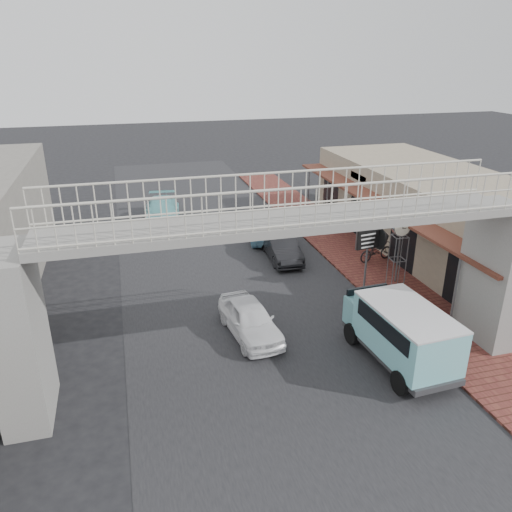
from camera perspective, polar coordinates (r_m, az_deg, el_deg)
ground at (r=19.94m, az=-0.40°, el=-6.59°), size 120.00×120.00×0.00m
road_strip at (r=19.94m, az=-0.40°, el=-6.58°), size 10.00×60.00×0.01m
sidewalk at (r=24.65m, az=12.49°, el=-1.15°), size 3.00×40.00×0.10m
shophouse_row at (r=27.08m, az=20.32°, el=4.52°), size 7.20×18.00×4.00m
footbridge at (r=15.09m, az=3.51°, el=-3.07°), size 16.40×2.40×6.34m
white_hatchback at (r=18.24m, az=-0.70°, el=-7.23°), size 1.92×3.90×1.28m
dark_sedan at (r=24.87m, az=2.91°, el=1.04°), size 1.54×3.92×1.27m
angkot_curb at (r=28.02m, az=1.15°, el=3.66°), size 2.69×5.12×1.37m
angkot_far at (r=30.71m, az=-10.69°, el=5.02°), size 2.64×5.19×1.44m
angkot_van at (r=17.00m, az=16.36°, el=-7.87°), size 2.22×4.43×2.12m
motorcycle_near at (r=25.12m, az=13.55°, el=0.55°), size 1.99×1.05×1.00m
motorcycle_far at (r=30.56m, az=4.05°, el=4.95°), size 1.57×0.60×0.92m
street_clock at (r=21.76m, az=16.21°, el=2.80°), size 0.79×0.66×3.13m
arrow_sign at (r=21.73m, az=14.21°, el=2.02°), size 1.66×1.08×2.80m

